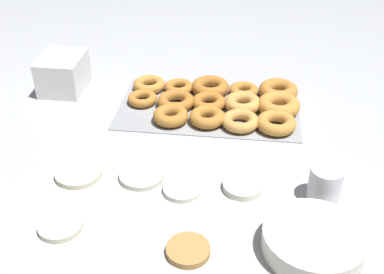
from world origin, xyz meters
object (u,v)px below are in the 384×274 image
object	(u,v)px
pancake_3	(188,250)
pancake_5	(243,186)
batter_bowl	(313,241)
container_stack	(63,73)
donut_tray	(221,103)
pancake_0	(142,175)
pancake_1	(182,189)
paper_cup	(325,184)
pancake_2	(60,226)
pancake_4	(79,173)

from	to	relation	value
pancake_3	pancake_5	distance (m)	0.22
pancake_5	batter_bowl	distance (m)	0.21
pancake_3	container_stack	distance (m)	0.74
donut_tray	pancake_0	bearing A→B (deg)	64.75
pancake_1	container_stack	xyz separation A→B (m)	(0.41, -0.42, 0.05)
pancake_1	paper_cup	xyz separation A→B (m)	(-0.30, -0.02, 0.03)
pancake_3	pancake_5	xyz separation A→B (m)	(-0.09, -0.20, 0.00)
pancake_2	paper_cup	distance (m)	0.54
donut_tray	container_stack	xyz separation A→B (m)	(0.46, -0.06, 0.03)
pancake_3	container_stack	bearing A→B (deg)	-53.18
pancake_4	donut_tray	world-z (taller)	donut_tray
pancake_4	container_stack	xyz separation A→B (m)	(0.17, -0.39, 0.04)
pancake_0	pancake_2	bearing A→B (deg)	54.61
pancake_4	pancake_0	bearing A→B (deg)	-175.54
pancake_4	paper_cup	xyz separation A→B (m)	(-0.54, 0.01, 0.03)
batter_bowl	container_stack	size ratio (longest dim) A/B	1.29
pancake_4	paper_cup	bearing A→B (deg)	178.99
pancake_2	donut_tray	distance (m)	0.57
pancake_4	container_stack	world-z (taller)	container_stack
pancake_0	pancake_5	world-z (taller)	pancake_5
pancake_2	batter_bowl	size ratio (longest dim) A/B	0.46
pancake_0	pancake_1	size ratio (longest dim) A/B	1.22
pancake_4	container_stack	distance (m)	0.43
pancake_4	batter_bowl	distance (m)	0.53
pancake_3	pancake_5	world-z (taller)	pancake_5
pancake_4	batter_bowl	size ratio (longest dim) A/B	0.55
pancake_1	container_stack	size ratio (longest dim) A/B	0.57
pancake_4	container_stack	bearing A→B (deg)	-66.76
pancake_3	batter_bowl	bearing A→B (deg)	-171.38
pancake_0	container_stack	world-z (taller)	container_stack
pancake_1	pancake_3	distance (m)	0.18
paper_cup	donut_tray	bearing A→B (deg)	-55.18
batter_bowl	pancake_3	bearing A→B (deg)	8.62
pancake_1	pancake_3	size ratio (longest dim) A/B	1.01
pancake_3	donut_tray	xyz separation A→B (m)	(-0.02, -0.53, 0.01)
pancake_3	paper_cup	distance (m)	0.32
pancake_0	paper_cup	distance (m)	0.40
paper_cup	pancake_0	bearing A→B (deg)	-2.99
pancake_2	container_stack	bearing A→B (deg)	-71.55
pancake_3	pancake_5	bearing A→B (deg)	-115.48
batter_bowl	container_stack	bearing A→B (deg)	-39.74
pancake_3	pancake_2	bearing A→B (deg)	-7.21
pancake_4	donut_tray	size ratio (longest dim) A/B	0.21
pancake_5	pancake_4	bearing A→B (deg)	-0.17
batter_bowl	donut_tray	bearing A→B (deg)	-67.63
pancake_3	paper_cup	size ratio (longest dim) A/B	1.08
pancake_0	batter_bowl	world-z (taller)	batter_bowl
pancake_0	container_stack	distance (m)	0.50
donut_tray	container_stack	world-z (taller)	container_stack
donut_tray	paper_cup	world-z (taller)	paper_cup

